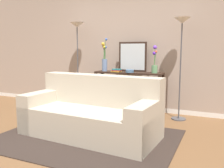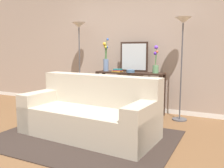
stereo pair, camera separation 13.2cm
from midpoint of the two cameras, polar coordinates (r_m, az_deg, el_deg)
name	(u,v)px [view 1 (the left image)]	position (r m, az deg, el deg)	size (l,w,h in m)	color
ground_plane	(71,141)	(3.63, -10.60, -12.78)	(16.00, 16.00, 0.02)	brown
back_wall	(126,39)	(5.30, 2.55, 10.43)	(12.00, 0.15, 2.99)	white
area_rug	(86,138)	(3.66, -7.09, -12.26)	(2.52, 1.86, 0.01)	#332823
couch	(91,115)	(3.70, -5.82, -7.04)	(2.04, 1.02, 0.88)	#BCB29E
console_table	(128,85)	(4.90, 3.03, -0.24)	(1.36, 0.34, 0.83)	black
floor_lamp_left	(77,41)	(5.33, -8.71, 9.68)	(0.28, 0.28, 1.83)	#4C4C51
floor_lamp_right	(182,40)	(4.54, 14.91, 9.73)	(0.28, 0.28, 1.82)	#4C4C51
wall_mirror	(133,57)	(4.97, 4.00, 6.27)	(0.58, 0.02, 0.59)	black
vase_tall_flowers	(104,60)	(5.05, -2.50, 5.56)	(0.11, 0.13, 0.66)	#6B84AD
vase_short_flowers	(155,63)	(4.72, 9.00, 4.74)	(0.11, 0.13, 0.51)	#669E6B
fruit_bowl	(130,71)	(4.76, 3.28, 2.98)	(0.16, 0.16, 0.05)	#4C7093
book_stack	(116,70)	(4.88, 0.26, 3.14)	(0.20, 0.13, 0.06)	gold
book_row_under_console	(110,108)	(5.15, -1.14, -5.63)	(0.35, 0.18, 0.13)	#B77F33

